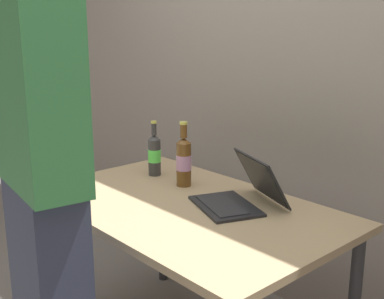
# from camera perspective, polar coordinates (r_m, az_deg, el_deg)

# --- Properties ---
(desk) EXTENTS (1.37, 0.85, 0.75)m
(desk) POSITION_cam_1_polar(r_m,az_deg,el_deg) (2.16, -0.78, -8.26)
(desk) COLOR #9E8460
(desk) RESTS_ON ground
(laptop) EXTENTS (0.42, 0.43, 0.21)m
(laptop) POSITION_cam_1_polar(r_m,az_deg,el_deg) (2.10, 5.62, -5.19)
(laptop) COLOR black
(laptop) RESTS_ON desk
(beer_bottle_green) EXTENTS (0.07, 0.07, 0.28)m
(beer_bottle_green) POSITION_cam_1_polar(r_m,az_deg,el_deg) (2.51, -4.40, -0.54)
(beer_bottle_green) COLOR #333333
(beer_bottle_green) RESTS_ON desk
(beer_bottle_dark) EXTENTS (0.07, 0.07, 0.31)m
(beer_bottle_dark) POSITION_cam_1_polar(r_m,az_deg,el_deg) (2.33, -0.97, -1.28)
(beer_bottle_dark) COLOR brown
(beer_bottle_dark) RESTS_ON desk
(person_figure) EXTENTS (0.47, 0.31, 1.89)m
(person_figure) POSITION_cam_1_polar(r_m,az_deg,el_deg) (1.67, -17.03, -4.03)
(person_figure) COLOR #2D3347
(person_figure) RESTS_ON ground
(back_wall) EXTENTS (6.00, 0.10, 2.60)m
(back_wall) POSITION_cam_1_polar(r_m,az_deg,el_deg) (2.58, 12.44, 9.56)
(back_wall) COLOR gray
(back_wall) RESTS_ON ground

